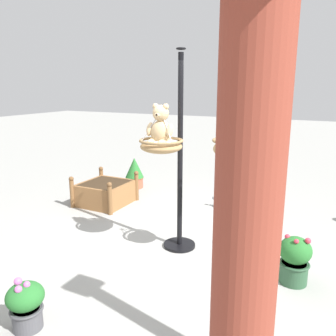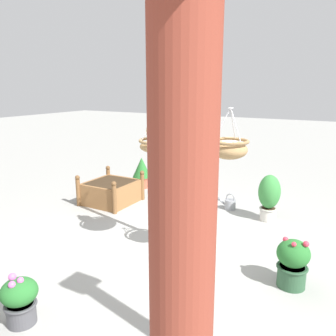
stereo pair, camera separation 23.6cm
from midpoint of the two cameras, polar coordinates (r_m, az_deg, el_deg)
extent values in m
plane|color=#9E9E99|center=(5.03, -0.71, -12.55)|extent=(40.00, 40.00, 0.00)
cylinder|color=black|center=(4.59, 0.53, 2.06)|extent=(0.07, 0.07, 2.60)
cylinder|color=black|center=(5.00, 0.50, -12.47)|extent=(0.44, 0.44, 0.04)
torus|color=black|center=(4.52, 0.57, 18.95)|extent=(0.12, 0.12, 0.02)
ellipsoid|color=#A37F51|center=(4.41, -2.65, 3.52)|extent=(0.53, 0.53, 0.16)
torus|color=olive|center=(4.40, -2.66, 4.48)|extent=(0.56, 0.56, 0.04)
ellipsoid|color=silver|center=(4.41, -2.65, 3.78)|extent=(0.47, 0.47, 0.13)
cylinder|color=#B7B7BC|center=(4.37, -4.30, 6.85)|extent=(0.23, 0.14, 0.38)
cylinder|color=#B7B7BC|center=(4.27, -1.83, 6.72)|extent=(0.23, 0.14, 0.38)
cylinder|color=#B7B7BC|center=(4.48, -1.92, 7.04)|extent=(0.01, 0.26, 0.38)
torus|color=#B7B7BC|center=(4.36, -2.71, 9.29)|extent=(0.06, 0.06, 0.01)
ellipsoid|color=tan|center=(4.37, -2.74, 5.79)|extent=(0.26, 0.22, 0.31)
sphere|color=tan|center=(4.35, -2.77, 8.95)|extent=(0.22, 0.22, 0.20)
ellipsoid|color=#D9B683|center=(4.28, -3.27, 8.67)|extent=(0.10, 0.08, 0.06)
sphere|color=black|center=(4.26, -3.47, 8.68)|extent=(0.03, 0.03, 0.03)
sphere|color=tan|center=(4.31, -1.95, 10.00)|extent=(0.08, 0.08, 0.08)
sphere|color=tan|center=(4.38, -3.61, 10.03)|extent=(0.08, 0.08, 0.08)
ellipsoid|color=tan|center=(4.28, -1.33, 6.15)|extent=(0.08, 0.15, 0.20)
ellipsoid|color=tan|center=(4.41, -4.53, 6.34)|extent=(0.08, 0.15, 0.20)
ellipsoid|color=tan|center=(4.26, -2.60, 4.05)|extent=(0.10, 0.18, 0.10)
ellipsoid|color=tan|center=(4.33, -4.28, 4.18)|extent=(0.10, 0.18, 0.10)
ellipsoid|color=#A37F51|center=(3.99, 8.66, 3.06)|extent=(0.41, 0.41, 0.21)
torus|color=olive|center=(3.97, 8.71, 4.44)|extent=(0.44, 0.44, 0.04)
ellipsoid|color=silver|center=(3.98, 8.67, 3.34)|extent=(0.36, 0.36, 0.17)
cylinder|color=#B7B7BC|center=(3.93, 7.44, 7.06)|extent=(0.18, 0.11, 0.37)
cylinder|color=#B7B7BC|center=(3.88, 9.74, 6.90)|extent=(0.18, 0.11, 0.37)
cylinder|color=#B7B7BC|center=(4.04, 9.21, 7.17)|extent=(0.01, 0.20, 0.37)
torus|color=#B7B7BC|center=(3.93, 8.89, 9.68)|extent=(0.06, 0.06, 0.01)
cube|color=olive|center=(6.75, -11.18, -4.06)|extent=(0.84, 0.89, 0.41)
cube|color=#382819|center=(6.70, -11.25, -2.63)|extent=(0.74, 0.78, 0.06)
cylinder|color=brown|center=(6.15, -10.57, -5.26)|extent=(0.08, 0.08, 0.51)
cylinder|color=brown|center=(6.67, -16.39, -4.11)|extent=(0.08, 0.08, 0.51)
cylinder|color=brown|center=(6.85, -6.15, -3.19)|extent=(0.08, 0.08, 0.51)
cylinder|color=brown|center=(7.32, -11.73, -2.31)|extent=(0.08, 0.08, 0.51)
sphere|color=brown|center=(6.07, -10.68, -2.68)|extent=(0.09, 0.09, 0.09)
sphere|color=brown|center=(6.60, -16.55, -1.72)|extent=(0.09, 0.09, 0.09)
sphere|color=brown|center=(6.77, -6.21, -0.85)|extent=(0.09, 0.09, 0.09)
sphere|color=brown|center=(7.25, -11.84, -0.11)|extent=(0.09, 0.09, 0.09)
cylinder|color=beige|center=(6.11, 14.23, -7.05)|extent=(0.26, 0.26, 0.22)
torus|color=#BCB7AE|center=(6.08, 14.28, -6.18)|extent=(0.29, 0.29, 0.03)
cylinder|color=#382819|center=(6.08, 14.28, -6.23)|extent=(0.23, 0.23, 0.03)
ellipsoid|color=#38843D|center=(5.99, 14.44, -3.54)|extent=(0.36, 0.36, 0.57)
cylinder|color=#4C4C51|center=(3.78, -23.80, -21.58)|extent=(0.27, 0.27, 0.20)
torus|color=#444449|center=(3.73, -23.95, -20.41)|extent=(0.30, 0.30, 0.03)
cylinder|color=#382819|center=(3.73, -23.94, -20.47)|extent=(0.24, 0.24, 0.03)
ellipsoid|color=#28702D|center=(3.66, -24.15, -18.63)|extent=(0.34, 0.34, 0.25)
sphere|color=#D166B7|center=(3.63, -25.12, -16.49)|extent=(0.07, 0.07, 0.07)
sphere|color=#D166B7|center=(3.55, -25.13, -17.56)|extent=(0.07, 0.07, 0.07)
sphere|color=#D166B7|center=(3.57, -23.95, -17.06)|extent=(0.06, 0.06, 0.06)
cylinder|color=#AD563D|center=(7.72, -6.33, -2.35)|extent=(0.36, 0.36, 0.24)
torus|color=#9C4E37|center=(7.69, -6.36, -1.58)|extent=(0.40, 0.40, 0.03)
cylinder|color=#382819|center=(7.69, -6.35, -1.62)|extent=(0.32, 0.32, 0.03)
cone|color=#28702D|center=(7.63, -6.40, 0.06)|extent=(0.40, 0.40, 0.43)
cylinder|color=#2D5638|center=(4.34, 18.31, -15.95)|extent=(0.31, 0.31, 0.24)
torus|color=#294E32|center=(4.29, 18.42, -14.64)|extent=(0.34, 0.34, 0.03)
cylinder|color=#382819|center=(4.29, 18.42, -14.70)|extent=(0.27, 0.27, 0.03)
ellipsoid|color=#28702D|center=(4.21, 18.59, -12.67)|extent=(0.36, 0.36, 0.31)
sphere|color=#E0384C|center=(4.20, 17.41, -10.70)|extent=(0.06, 0.06, 0.06)
sphere|color=#E0384C|center=(4.06, 18.69, -11.31)|extent=(0.05, 0.05, 0.05)
sphere|color=#E0384C|center=(4.13, 20.40, -11.12)|extent=(0.07, 0.07, 0.07)
cylinder|color=gray|center=(6.48, 8.29, -5.77)|extent=(0.20, 0.20, 0.18)
cylinder|color=gray|center=(6.51, 7.08, -5.45)|extent=(0.17, 0.04, 0.14)
sphere|color=slate|center=(6.52, 6.47, -4.92)|extent=(0.06, 0.06, 0.06)
torus|color=gray|center=(6.43, 8.33, -4.68)|extent=(0.16, 0.02, 0.16)
camera|label=1|loc=(0.12, -91.47, -0.35)|focal=37.27mm
camera|label=2|loc=(0.12, 88.53, 0.35)|focal=37.27mm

